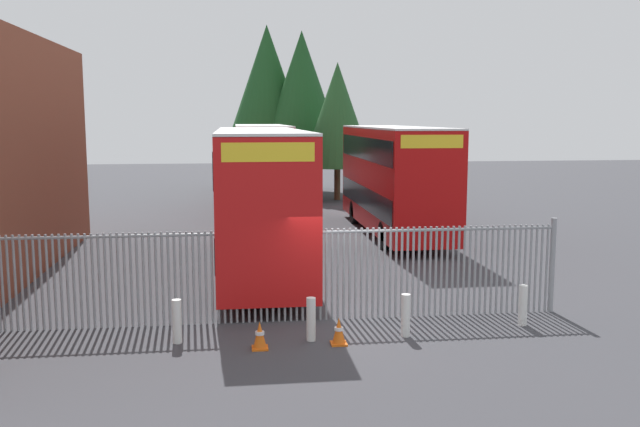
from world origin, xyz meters
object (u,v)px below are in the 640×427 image
(bollard_far_right, at_px, (523,305))
(bollard_near_right, at_px, (406,315))
(double_decker_bus_behind_fence_left, at_px, (394,176))
(bollard_near_left, at_px, (177,321))
(double_decker_bus_behind_fence_right, at_px, (261,165))
(traffic_cone_by_gate, at_px, (260,335))
(traffic_cone_mid_forecourt, at_px, (339,331))
(bollard_center_front, at_px, (311,319))
(double_decker_bus_near_gate, at_px, (260,195))

(bollard_far_right, bearing_deg, bollard_near_right, -170.88)
(double_decker_bus_behind_fence_left, xyz_separation_m, bollard_near_left, (-7.78, -13.10, -1.95))
(double_decker_bus_behind_fence_right, height_order, traffic_cone_by_gate, double_decker_bus_behind_fence_right)
(double_decker_bus_behind_fence_left, distance_m, traffic_cone_mid_forecourt, 14.47)
(bollard_near_right, xyz_separation_m, bollard_far_right, (2.90, 0.47, 0.00))
(double_decker_bus_behind_fence_left, xyz_separation_m, double_decker_bus_behind_fence_right, (-5.14, 6.99, 0.00))
(double_decker_bus_behind_fence_left, relative_size, double_decker_bus_behind_fence_right, 1.00)
(double_decker_bus_behind_fence_left, bearing_deg, bollard_center_front, -110.31)
(bollard_near_left, bearing_deg, traffic_cone_mid_forecourt, -8.82)
(double_decker_bus_behind_fence_left, relative_size, bollard_far_right, 11.38)
(double_decker_bus_behind_fence_right, xyz_separation_m, bollard_center_front, (0.22, -20.29, -1.95))
(bollard_far_right, height_order, traffic_cone_by_gate, bollard_far_right)
(bollard_center_front, xyz_separation_m, bollard_far_right, (4.99, 0.50, 0.00))
(double_decker_bus_behind_fence_left, height_order, double_decker_bus_behind_fence_right, same)
(bollard_far_right, bearing_deg, bollard_center_front, -174.33)
(traffic_cone_by_gate, bearing_deg, double_decker_bus_behind_fence_left, 66.21)
(double_decker_bus_near_gate, relative_size, bollard_near_left, 11.38)
(double_decker_bus_behind_fence_left, bearing_deg, bollard_near_left, -120.69)
(double_decker_bus_near_gate, distance_m, traffic_cone_by_gate, 7.55)
(bollard_far_right, bearing_deg, double_decker_bus_behind_fence_left, 90.32)
(bollard_near_right, relative_size, bollard_far_right, 1.00)
(double_decker_bus_behind_fence_right, relative_size, bollard_near_right, 11.38)
(double_decker_bus_behind_fence_right, distance_m, traffic_cone_mid_forecourt, 20.75)
(bollard_center_front, bearing_deg, traffic_cone_mid_forecourt, -30.63)
(double_decker_bus_behind_fence_left, bearing_deg, bollard_near_right, -102.03)
(double_decker_bus_near_gate, distance_m, bollard_near_left, 7.21)
(bollard_center_front, distance_m, bollard_far_right, 5.02)
(bollard_near_right, height_order, traffic_cone_mid_forecourt, bollard_near_right)
(double_decker_bus_near_gate, xyz_separation_m, bollard_center_front, (0.81, -6.83, -1.95))
(double_decker_bus_near_gate, height_order, bollard_near_right, double_decker_bus_near_gate)
(bollard_near_right, distance_m, bollard_far_right, 2.94)
(bollard_near_left, distance_m, traffic_cone_mid_forecourt, 3.46)
(double_decker_bus_behind_fence_left, xyz_separation_m, bollard_center_front, (-4.92, -13.30, -1.95))
(double_decker_bus_behind_fence_right, distance_m, bollard_near_right, 20.49)
(double_decker_bus_behind_fence_right, height_order, bollard_far_right, double_decker_bus_behind_fence_right)
(double_decker_bus_behind_fence_right, relative_size, traffic_cone_by_gate, 18.32)
(double_decker_bus_near_gate, relative_size, traffic_cone_by_gate, 18.32)
(bollard_center_front, relative_size, bollard_far_right, 1.00)
(double_decker_bus_near_gate, height_order, traffic_cone_mid_forecourt, double_decker_bus_near_gate)
(double_decker_bus_near_gate, bearing_deg, double_decker_bus_behind_fence_right, 87.47)
(double_decker_bus_near_gate, bearing_deg, bollard_near_right, -66.86)
(bollard_center_front, height_order, traffic_cone_by_gate, bollard_center_front)
(bollard_center_front, xyz_separation_m, traffic_cone_by_gate, (-1.12, -0.41, -0.19))
(bollard_near_left, height_order, traffic_cone_mid_forecourt, bollard_near_left)
(bollard_near_left, xyz_separation_m, bollard_near_right, (4.95, -0.17, 0.00))
(double_decker_bus_behind_fence_left, distance_m, traffic_cone_by_gate, 15.13)
(bollard_near_left, xyz_separation_m, bollard_far_right, (7.85, 0.30, 0.00))
(bollard_near_right, relative_size, traffic_cone_mid_forecourt, 1.61)
(bollard_near_right, relative_size, traffic_cone_by_gate, 1.61)
(bollard_center_front, bearing_deg, double_decker_bus_behind_fence_right, 90.61)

